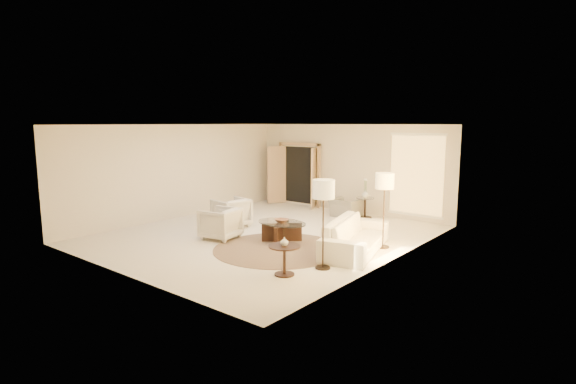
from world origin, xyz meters
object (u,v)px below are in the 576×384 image
Objects in this scene: side_table at (365,206)px; armchair_left at (231,211)px; floor_lamp_near at (385,184)px; side_vase at (365,194)px; sofa at (356,236)px; coffee_table at (282,229)px; floor_lamp_far at (324,193)px; end_table at (284,255)px; bowl at (282,221)px; end_vase at (284,242)px; armchair_right at (220,222)px; accent_chair at (346,205)px.

armchair_left is at bearing -124.78° from side_table.
armchair_left is 0.50× the size of floor_lamp_near.
armchair_left reaches higher than side_vase.
coffee_table is at bearing 85.85° from sofa.
floor_lamp_far is at bearing 168.39° from sofa.
side_table is at bearing 103.87° from end_table.
bowl is (-0.00, 0.00, 0.22)m from coffee_table.
end_table is at bearing -45.00° from end_vase.
end_vase is at bearing 58.72° from armchair_right.
side_vase is (0.00, 0.00, 0.36)m from side_table.
sofa reaches higher than coffee_table.
end_table is 5.67m from side_table.
floor_lamp_far is at bearing 65.99° from end_table.
side_table is 0.36× the size of floor_lamp_far.
floor_lamp_near is 5.28× the size of bowl.
sofa is at bearing 125.52° from accent_chair.
coffee_table is 4.75× the size of bowl.
armchair_left is 1.43× the size of end_table.
accent_chair is (1.76, 3.13, -0.06)m from armchair_left.
end_table is 0.97× the size of side_table.
floor_lamp_far is (0.09, -1.43, 1.14)m from sofa.
armchair_right is 4.69m from side_table.
floor_lamp_far is 7.76× the size of side_vase.
armchair_right reaches higher than end_vase.
end_vase reaches higher than bowl.
bowl is at bearing 180.00° from coffee_table.
armchair_right is at bearing 159.64° from end_table.
accent_chair is at bearing 19.71° from sofa.
side_vase reaches higher than armchair_right.
floor_lamp_near is at bearing 109.80° from armchair_left.
end_table is at bearing -49.25° from coffee_table.
accent_chair is 1.36× the size of side_table.
accent_chair is 5.33× the size of end_vase.
floor_lamp_far is at bearing -96.22° from floor_lamp_near.
floor_lamp_far is at bearing 81.15° from armchair_left.
accent_chair reaches higher than end_table.
coffee_table is at bearing 0.00° from bowl.
armchair_left is 2.11m from bowl.
bowl is at bearing 91.32° from armchair_left.
sofa is at bearing 93.65° from floor_lamp_far.
armchair_left is at bearing 149.41° from end_table.
end_table is at bearing -76.13° from side_table.
floor_lamp_far is 1.20m from end_vase.
side_table is (2.31, 3.33, -0.06)m from armchair_left.
floor_lamp_near is at bearing -53.62° from side_vase.
end_vase is (-0.25, -2.20, 0.28)m from sofa.
side_table is at bearing 86.44° from bowl.
floor_lamp_far reaches higher than side_table.
bowl is at bearing 108.18° from armchair_right.
coffee_table is 9.71× the size of end_vase.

